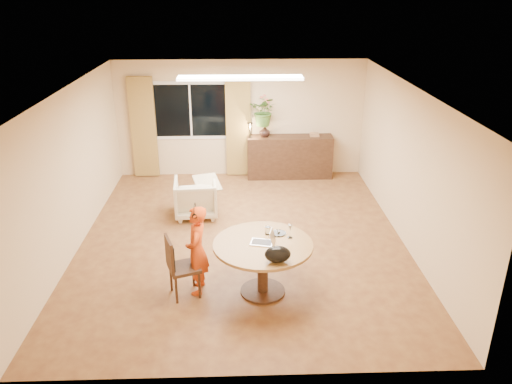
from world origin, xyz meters
TOP-DOWN VIEW (x-y plane):
  - floor at (0.00, 0.00)m, footprint 6.50×6.50m
  - ceiling at (0.00, 0.00)m, footprint 6.50×6.50m
  - wall_back at (0.00, 3.25)m, footprint 5.50×0.00m
  - wall_left at (-2.75, 0.00)m, footprint 0.00×6.50m
  - wall_right at (2.75, 0.00)m, footprint 0.00×6.50m
  - window at (-1.10, 3.23)m, footprint 1.70×0.03m
  - curtain_left at (-2.15, 3.15)m, footprint 0.55×0.08m
  - curtain_right at (-0.05, 3.15)m, footprint 0.55×0.08m
  - ceiling_panel at (0.00, 1.20)m, footprint 2.20×0.35m
  - dining_table at (0.27, -1.60)m, footprint 1.39×1.39m
  - dining_chair at (-0.83, -1.61)m, footprint 0.55×0.53m
  - child at (-0.64, -1.52)m, footprint 0.49×0.34m
  - laptop at (0.26, -1.58)m, footprint 0.37×0.28m
  - tumbler at (0.36, -1.32)m, footprint 0.08×0.08m
  - wine_glass at (0.66, -1.44)m, footprint 0.09×0.09m
  - pot_lid at (0.51, -1.32)m, footprint 0.24×0.24m
  - handbag at (0.44, -2.10)m, footprint 0.34×0.20m
  - armchair at (-0.87, 1.03)m, footprint 0.84×0.86m
  - throw at (-0.64, 1.01)m, footprint 0.59×0.66m
  - sideboard at (1.10, 3.01)m, footprint 1.90×0.47m
  - vase at (0.53, 3.01)m, footprint 0.24×0.24m
  - bouquet at (0.52, 3.01)m, footprint 0.73×0.68m
  - book_stack at (1.64, 3.01)m, footprint 0.20×0.15m
  - desk_lamp at (0.21, 2.96)m, footprint 0.17×0.17m

SIDE VIEW (x-z plane):
  - floor at x=0.00m, z-range 0.00..0.00m
  - armchair at x=-0.87m, z-range 0.00..0.73m
  - dining_chair at x=-0.83m, z-range 0.00..0.93m
  - sideboard at x=1.10m, z-range 0.00..0.95m
  - dining_table at x=0.27m, z-range 0.23..1.02m
  - child at x=-0.64m, z-range 0.00..1.31m
  - throw at x=-0.64m, z-range 0.73..0.76m
  - pot_lid at x=0.51m, z-range 0.79..0.82m
  - tumbler at x=0.36m, z-range 0.79..0.90m
  - wine_glass at x=0.66m, z-range 0.79..1.00m
  - laptop at x=0.26m, z-range 0.79..1.01m
  - handbag at x=0.44m, z-range 0.79..1.02m
  - book_stack at x=1.64m, z-range 0.95..1.03m
  - vase at x=0.53m, z-range 0.95..1.20m
  - desk_lamp at x=0.21m, z-range 0.95..1.30m
  - curtain_left at x=-2.15m, z-range 0.02..2.27m
  - curtain_right at x=-0.05m, z-range 0.02..2.27m
  - wall_back at x=0.00m, z-range -1.45..4.05m
  - wall_left at x=-2.75m, z-range -1.95..4.55m
  - wall_right at x=2.75m, z-range -1.95..4.55m
  - window at x=-1.10m, z-range 0.85..2.15m
  - bouquet at x=0.52m, z-range 1.20..1.86m
  - ceiling_panel at x=0.00m, z-range 2.54..2.59m
  - ceiling at x=0.00m, z-range 2.60..2.60m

